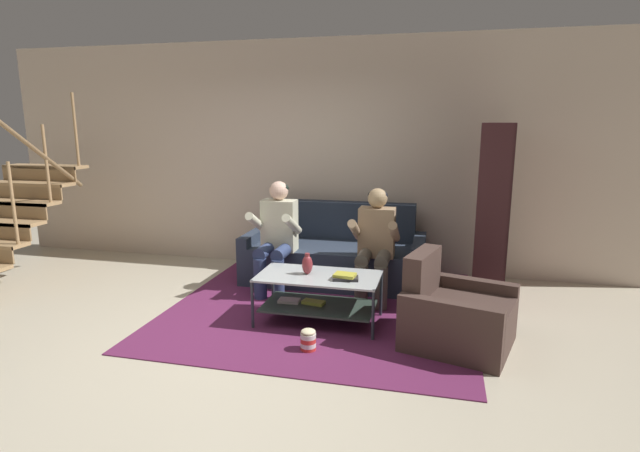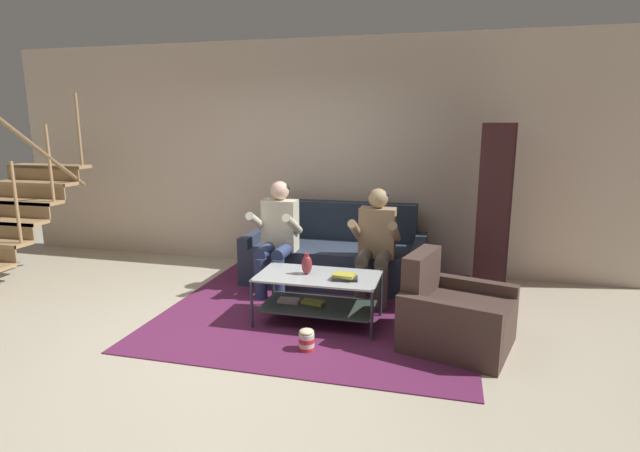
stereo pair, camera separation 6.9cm
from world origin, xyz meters
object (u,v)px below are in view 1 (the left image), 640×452
Objects in this scene: couch at (335,256)px; vase at (307,264)px; person_seated_right at (375,240)px; book_stack at (345,277)px; person_seated_left at (276,233)px; bookshelf at (495,233)px; armchair at (455,316)px; popcorn_tub at (308,340)px; coffee_table at (318,291)px.

vase is at bearing -89.89° from couch.
person_seated_right reaches higher than book_stack.
person_seated_left reaches higher than vase.
couch is at bearing 90.11° from vase.
bookshelf reaches higher than book_stack.
bookshelf is 1.84× the size of armchair.
vase is at bearing 171.22° from armchair.
person_seated_left is 1.22× the size of armchair.
bookshelf reaches higher than armchair.
person_seated_right is (0.55, -0.55, 0.36)m from couch.
person_seated_left is 2.36m from bookshelf.
person_seated_left is at bearing 126.82° from vase.
book_stack is 1.31× the size of popcorn_tub.
bookshelf is (1.23, 0.35, 0.07)m from person_seated_right.
person_seated_left is (-0.55, -0.54, 0.38)m from couch.
popcorn_tub is at bearing -110.87° from book_stack.
armchair is at bearing -26.33° from person_seated_left.
vase is at bearing 167.60° from book_stack.
vase is 0.11× the size of bookshelf.
armchair is at bearing -107.94° from bookshelf.
vase is at bearing 105.53° from popcorn_tub.
person_seated_left reaches higher than armchair.
popcorn_tub is (-0.21, -0.54, -0.40)m from book_stack.
bookshelf is at bearing 8.37° from person_seated_left.
book_stack is at bearing -101.47° from person_seated_right.
book_stack is (0.38, -0.08, -0.07)m from vase.
book_stack is (-0.17, -0.82, -0.16)m from person_seated_right.
person_seated_left reaches higher than coffee_table.
couch is at bearing 44.58° from person_seated_left.
person_seated_left reaches higher than couch.
vase is 0.40m from book_stack.
armchair is (1.26, -0.20, -0.05)m from coffee_table.
person_seated_right reaches higher than popcorn_tub.
popcorn_tub is at bearing -83.55° from coffee_table.
person_seated_left is 6.08× the size of vase.
coffee_table is at bearing 96.45° from popcorn_tub.
book_stack is 1.02m from armchair.
popcorn_tub is at bearing -61.97° from person_seated_left.
book_stack is (0.28, -0.07, 0.18)m from coffee_table.
vase reaches higher than popcorn_tub.
person_seated_right is at bearing 74.67° from popcorn_tub.
armchair is at bearing -9.03° from coffee_table.
couch is at bearing 105.73° from book_stack.
armchair is 5.27× the size of popcorn_tub.
vase is (-0.55, -0.73, -0.09)m from person_seated_right.
coffee_table is (0.11, -1.29, 0.01)m from couch.
couch is 2.02m from armchair.
couch is 1.70× the size of person_seated_left.
coffee_table is at bearing 165.14° from book_stack.
person_seated_right is 5.86× the size of vase.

